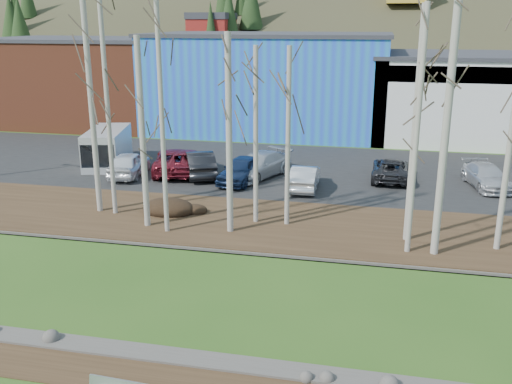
% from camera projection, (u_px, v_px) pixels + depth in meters
% --- Properties ---
extents(near_bank_rocks, '(80.00, 0.80, 0.50)m').
position_uv_depth(near_bank_rocks, '(237.00, 366.00, 16.10)').
color(near_bank_rocks, '#47423D').
rests_on(near_bank_rocks, ground).
extents(river, '(80.00, 8.00, 0.90)m').
position_uv_depth(river, '(265.00, 299.00, 19.93)').
color(river, black).
rests_on(river, ground).
extents(far_bank_rocks, '(80.00, 0.80, 0.46)m').
position_uv_depth(far_bank_rocks, '(285.00, 254.00, 23.77)').
color(far_bank_rocks, '#47423D').
rests_on(far_bank_rocks, ground).
extents(far_bank, '(80.00, 7.00, 0.15)m').
position_uv_depth(far_bank, '(296.00, 226.00, 26.74)').
color(far_bank, '#382616').
rests_on(far_bank, ground).
extents(parking_lot, '(80.00, 14.00, 0.14)m').
position_uv_depth(parking_lot, '(320.00, 171.00, 36.56)').
color(parking_lot, black).
rests_on(parking_lot, ground).
extents(building_brick, '(16.32, 12.24, 7.80)m').
position_uv_depth(building_brick, '(82.00, 81.00, 53.42)').
color(building_brick, brown).
rests_on(building_brick, ground).
extents(building_blue, '(20.40, 12.24, 8.30)m').
position_uv_depth(building_blue, '(270.00, 82.00, 49.69)').
color(building_blue, '#2482CA').
rests_on(building_blue, ground).
extents(building_white, '(18.36, 12.24, 6.80)m').
position_uv_depth(building_white, '(487.00, 96.00, 46.22)').
color(building_white, silver).
rests_on(building_white, ground).
extents(dirt_mound, '(2.65, 1.87, 0.52)m').
position_uv_depth(dirt_mound, '(168.00, 207.00, 28.40)').
color(dirt_mound, black).
rests_on(dirt_mound, far_bank).
extents(birch_0, '(0.27, 0.27, 10.59)m').
position_uv_depth(birch_0, '(91.00, 105.00, 27.23)').
color(birch_0, '#BBB4A9').
rests_on(birch_0, far_bank).
extents(birch_1, '(0.22, 0.22, 10.75)m').
position_uv_depth(birch_1, '(107.00, 105.00, 26.84)').
color(birch_1, '#BBB4A9').
rests_on(birch_1, far_bank).
extents(birch_2, '(0.27, 0.27, 8.61)m').
position_uv_depth(birch_2, '(142.00, 135.00, 25.45)').
color(birch_2, '#BBB4A9').
rests_on(birch_2, far_bank).
extents(birch_3, '(0.21, 0.21, 10.50)m').
position_uv_depth(birch_3, '(162.00, 116.00, 24.47)').
color(birch_3, '#BBB4A9').
rests_on(birch_3, far_bank).
extents(birch_4, '(0.28, 0.28, 8.77)m').
position_uv_depth(birch_4, '(229.00, 136.00, 24.71)').
color(birch_4, '#BBB4A9').
rests_on(birch_4, far_bank).
extents(birch_5, '(0.22, 0.22, 8.17)m').
position_uv_depth(birch_5, '(288.00, 138.00, 25.71)').
color(birch_5, '#BBB4A9').
rests_on(birch_5, far_bank).
extents(birch_6, '(0.22, 0.22, 9.89)m').
position_uv_depth(birch_6, '(417.00, 134.00, 22.27)').
color(birch_6, '#BBB4A9').
rests_on(birch_6, far_bank).
extents(birch_7, '(0.31, 0.31, 11.76)m').
position_uv_depth(birch_7, '(448.00, 111.00, 21.78)').
color(birch_7, '#BBB4A9').
rests_on(birch_7, far_bank).
extents(birch_8, '(0.25, 0.25, 9.86)m').
position_uv_depth(birch_8, '(415.00, 128.00, 23.57)').
color(birch_8, '#BBB4A9').
rests_on(birch_8, far_bank).
extents(birch_10, '(0.22, 0.22, 8.17)m').
position_uv_depth(birch_10, '(256.00, 137.00, 26.01)').
color(birch_10, '#BBB4A9').
rests_on(birch_10, far_bank).
extents(car_0, '(2.33, 4.61, 1.51)m').
position_uv_depth(car_0, '(129.00, 164.00, 34.96)').
color(car_0, white).
rests_on(car_0, parking_lot).
extents(car_1, '(3.43, 4.96, 1.55)m').
position_uv_depth(car_1, '(199.00, 163.00, 35.03)').
color(car_1, black).
rests_on(car_1, parking_lot).
extents(car_2, '(3.84, 5.87, 1.50)m').
position_uv_depth(car_2, '(175.00, 161.00, 35.79)').
color(car_2, maroon).
rests_on(car_2, parking_lot).
extents(car_3, '(3.92, 5.48, 1.47)m').
position_uv_depth(car_3, '(259.00, 165.00, 34.75)').
color(car_3, '#AEB1B6').
rests_on(car_3, parking_lot).
extents(car_4, '(2.45, 4.62, 1.50)m').
position_uv_depth(car_4, '(241.00, 170.00, 33.64)').
color(car_4, navy).
rests_on(car_4, parking_lot).
extents(car_5, '(1.54, 4.16, 1.36)m').
position_uv_depth(car_5, '(305.00, 177.00, 32.27)').
color(car_5, silver).
rests_on(car_5, parking_lot).
extents(car_6, '(2.24, 4.67, 1.28)m').
position_uv_depth(car_6, '(391.00, 169.00, 34.18)').
color(car_6, '#2B2A2D').
rests_on(car_6, parking_lot).
extents(car_7, '(2.66, 4.73, 1.29)m').
position_uv_depth(car_7, '(486.00, 176.00, 32.59)').
color(car_7, '#BABABD').
rests_on(car_7, parking_lot).
extents(car_8, '(3.84, 5.87, 1.50)m').
position_uv_depth(car_8, '(185.00, 161.00, 35.66)').
color(car_8, maroon).
rests_on(car_8, parking_lot).
extents(van_grey, '(3.41, 5.70, 2.33)m').
position_uv_depth(van_grey, '(107.00, 148.00, 37.39)').
color(van_grey, silver).
rests_on(van_grey, parking_lot).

